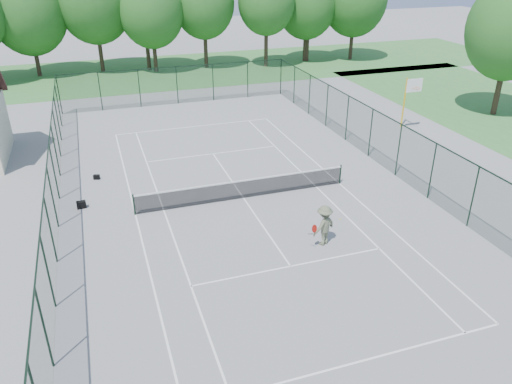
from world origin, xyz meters
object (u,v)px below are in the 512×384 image
Objects in this scene: tennis_net at (243,188)px; sports_bag_a at (81,205)px; basketball_goal at (410,93)px; tennis_player at (324,225)px.

tennis_net is 8.09m from sports_bag_a.
basketball_goal is 17.06m from tennis_player.
sports_bag_a is at bearing 145.48° from tennis_player.
basketball_goal is 1.91× the size of tennis_player.
basketball_goal reaches higher than sports_bag_a.
tennis_net is at bearing -154.68° from basketball_goal.
tennis_player is (9.92, -6.82, 0.74)m from sports_bag_a.
tennis_player is (1.98, -5.26, 0.35)m from tennis_net.
sports_bag_a is 12.06m from tennis_player.
tennis_player is (-12.09, -11.92, -1.65)m from basketball_goal.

